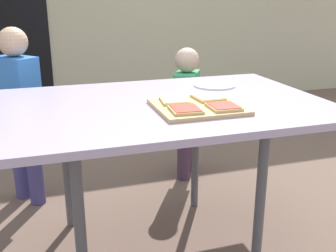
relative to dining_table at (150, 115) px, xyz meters
name	(u,v)px	position (x,y,z in m)	size (l,w,h in m)	color
ground_plane	(152,251)	(0.00, 0.00, -0.71)	(16.00, 16.00, 0.00)	brown
house_door	(0,17)	(-0.78, 2.78, 0.29)	(0.90, 0.02, 2.00)	black
dining_table	(150,115)	(0.00, 0.00, 0.00)	(1.56, 0.97, 0.76)	#AB9BB9
cutting_board	(198,107)	(0.16, -0.15, 0.06)	(0.35, 0.33, 0.02)	tan
pizza_slice_near_left	(185,109)	(0.08, -0.22, 0.08)	(0.13, 0.14, 0.01)	tan
pizza_slice_far_right	(208,97)	(0.24, -0.07, 0.08)	(0.12, 0.14, 0.01)	tan
pizza_slice_near_right	(224,107)	(0.25, -0.23, 0.08)	(0.12, 0.13, 0.01)	tan
pizza_slice_far_left	(175,100)	(0.09, -0.07, 0.08)	(0.13, 0.14, 0.01)	tan
plate_white_right	(215,85)	(0.41, 0.24, 0.06)	(0.22, 0.22, 0.01)	silver
child_left	(20,107)	(-0.58, 0.74, -0.11)	(0.26, 0.28, 1.05)	#3F3B72
child_right	(186,106)	(0.46, 0.79, -0.20)	(0.24, 0.28, 0.89)	#452E41
garden_hose_coil	(218,101)	(1.51, 2.55, -0.69)	(0.33, 0.33, 0.04)	green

